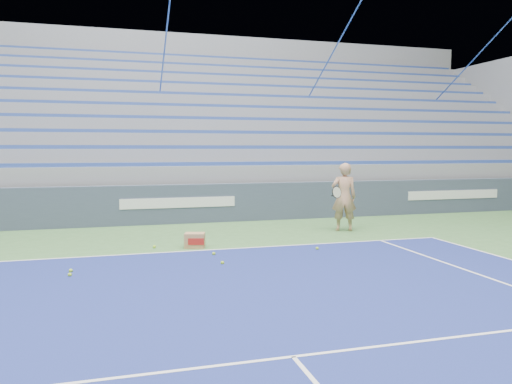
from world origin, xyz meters
TOP-DOWN VIEW (x-y plane):
  - sponsor_barrier at (0.00, 15.88)m, footprint 30.00×0.32m
  - bleachers at (0.00, 21.60)m, footprint 31.00×9.15m
  - tennis_player at (3.93, 13.42)m, footprint 0.97×0.91m
  - ball_box at (-0.09, 12.28)m, footprint 0.49×0.42m
  - tennis_ball_0 at (2.33, 11.32)m, footprint 0.07×0.07m
  - tennis_ball_1 at (0.16, 10.58)m, footprint 0.07×0.07m
  - tennis_ball_2 at (0.16, 11.40)m, footprint 0.07×0.07m
  - tennis_ball_3 at (-2.45, 10.41)m, footprint 0.07×0.07m
  - tennis_ball_4 at (-0.92, 12.44)m, footprint 0.07×0.07m
  - tennis_ball_5 at (-2.45, 10.70)m, footprint 0.07×0.07m

SIDE VIEW (x-z plane):
  - tennis_ball_0 at x=2.33m, z-range 0.00..0.07m
  - tennis_ball_1 at x=0.16m, z-range 0.00..0.07m
  - tennis_ball_2 at x=0.16m, z-range 0.00..0.07m
  - tennis_ball_3 at x=-2.45m, z-range 0.00..0.07m
  - tennis_ball_4 at x=-0.92m, z-range 0.00..0.07m
  - tennis_ball_5 at x=-2.45m, z-range 0.00..0.07m
  - ball_box at x=-0.09m, z-range 0.00..0.31m
  - sponsor_barrier at x=0.00m, z-range 0.00..1.10m
  - tennis_player at x=3.93m, z-range 0.00..1.75m
  - bleachers at x=0.00m, z-range -1.29..6.01m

